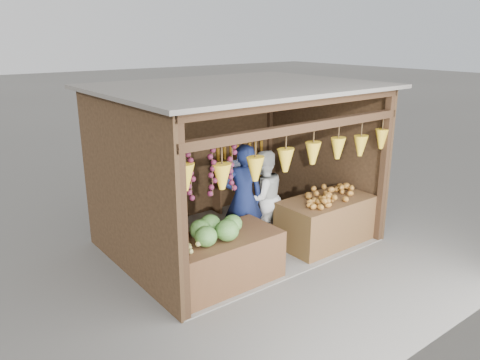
% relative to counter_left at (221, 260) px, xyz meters
% --- Properties ---
extents(ground, '(80.00, 80.00, 0.00)m').
position_rel_counter_left_xyz_m(ground, '(1.07, 1.00, -0.36)').
color(ground, '#514F49').
rests_on(ground, ground).
extents(stall_structure, '(4.30, 3.30, 2.66)m').
position_rel_counter_left_xyz_m(stall_structure, '(1.04, 0.96, 1.30)').
color(stall_structure, slate).
rests_on(stall_structure, ground).
extents(back_shelf, '(1.25, 0.32, 1.32)m').
position_rel_counter_left_xyz_m(back_shelf, '(2.12, 2.28, 0.51)').
color(back_shelf, '#382314').
rests_on(back_shelf, ground).
extents(counter_left, '(1.70, 0.85, 0.73)m').
position_rel_counter_left_xyz_m(counter_left, '(0.00, 0.00, 0.00)').
color(counter_left, '#472B17').
rests_on(counter_left, ground).
extents(counter_right, '(1.61, 0.85, 0.79)m').
position_rel_counter_left_xyz_m(counter_right, '(2.18, 0.03, 0.03)').
color(counter_right, '#523A1B').
rests_on(counter_right, ground).
extents(stool, '(0.29, 0.29, 0.27)m').
position_rel_counter_left_xyz_m(stool, '(-0.62, 1.13, -0.23)').
color(stool, black).
rests_on(stool, ground).
extents(man_standing, '(0.77, 0.65, 1.79)m').
position_rel_counter_left_xyz_m(man_standing, '(0.92, 0.67, 0.53)').
color(man_standing, '#121B43').
rests_on(man_standing, ground).
extents(woman_standing, '(0.82, 0.66, 1.60)m').
position_rel_counter_left_xyz_m(woman_standing, '(1.38, 0.73, 0.44)').
color(woman_standing, silver).
rests_on(woman_standing, ground).
extents(vendor_seated, '(0.53, 0.36, 1.06)m').
position_rel_counter_left_xyz_m(vendor_seated, '(-0.62, 1.13, 0.43)').
color(vendor_seated, brown).
rests_on(vendor_seated, stool).
extents(melon_pile, '(1.00, 0.50, 0.32)m').
position_rel_counter_left_xyz_m(melon_pile, '(-0.11, 0.02, 0.52)').
color(melon_pile, '#225115').
rests_on(melon_pile, counter_left).
extents(tanfruit_pile, '(0.34, 0.40, 0.13)m').
position_rel_counter_left_xyz_m(tanfruit_pile, '(-0.56, -0.05, 0.43)').
color(tanfruit_pile, tan).
rests_on(tanfruit_pile, counter_left).
extents(mango_pile, '(1.40, 0.64, 0.22)m').
position_rel_counter_left_xyz_m(mango_pile, '(2.25, 0.03, 0.54)').
color(mango_pile, '#BE3B19').
rests_on(mango_pile, counter_right).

